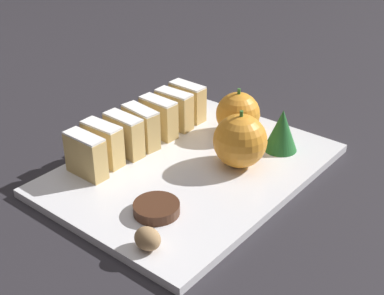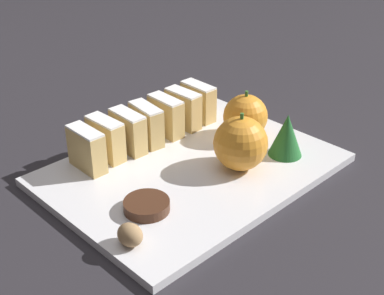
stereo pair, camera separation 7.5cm
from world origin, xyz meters
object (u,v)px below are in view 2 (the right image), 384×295
(orange_far, at_px, (241,143))
(chocolate_cookie, at_px, (147,206))
(orange_near, at_px, (245,116))
(walnut, at_px, (130,235))

(orange_far, distance_m, chocolate_cookie, 0.17)
(orange_near, relative_size, walnut, 2.35)
(chocolate_cookie, bearing_deg, orange_far, 85.68)
(orange_near, distance_m, chocolate_cookie, 0.24)
(orange_near, height_order, orange_far, orange_far)
(walnut, relative_size, chocolate_cookie, 0.56)
(walnut, bearing_deg, orange_near, 105.69)
(orange_near, distance_m, orange_far, 0.10)
(orange_far, height_order, walnut, orange_far)
(orange_far, distance_m, walnut, 0.22)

